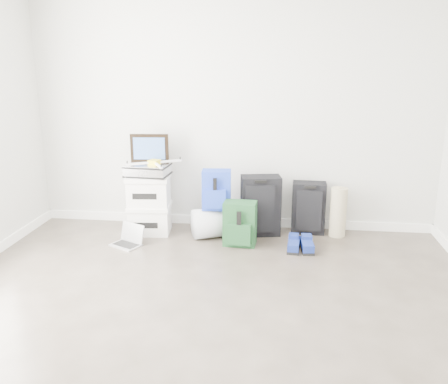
# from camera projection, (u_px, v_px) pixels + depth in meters

# --- Properties ---
(ground) EXTENTS (5.00, 5.00, 0.00)m
(ground) POSITION_uv_depth(u_px,v_px,m) (195.00, 349.00, 3.17)
(ground) COLOR #363027
(ground) RESTS_ON ground
(room_envelope) EXTENTS (4.52, 5.02, 2.71)m
(room_envelope) POSITION_uv_depth(u_px,v_px,m) (191.00, 85.00, 2.72)
(room_envelope) COLOR beige
(room_envelope) RESTS_ON ground
(boxes_stack) EXTENTS (0.49, 0.41, 0.65)m
(boxes_stack) POSITION_uv_depth(u_px,v_px,m) (149.00, 204.00, 5.23)
(boxes_stack) COLOR silver
(boxes_stack) RESTS_ON ground
(briefcase) EXTENTS (0.47, 0.36, 0.13)m
(briefcase) POSITION_uv_depth(u_px,v_px,m) (148.00, 170.00, 5.12)
(briefcase) COLOR #B2B2B7
(briefcase) RESTS_ON boxes_stack
(painting) EXTENTS (0.42, 0.06, 0.31)m
(painting) POSITION_uv_depth(u_px,v_px,m) (149.00, 148.00, 5.16)
(painting) COLOR black
(painting) RESTS_ON briefcase
(drone) EXTENTS (0.54, 0.54, 0.05)m
(drone) POSITION_uv_depth(u_px,v_px,m) (154.00, 162.00, 5.07)
(drone) COLOR yellow
(drone) RESTS_ON briefcase
(duffel_bag) EXTENTS (0.61, 0.51, 0.32)m
(duffel_bag) POSITION_uv_depth(u_px,v_px,m) (217.00, 222.00, 5.15)
(duffel_bag) COLOR gray
(duffel_bag) RESTS_ON ground
(blue_backpack) EXTENTS (0.32, 0.24, 0.42)m
(blue_backpack) POSITION_uv_depth(u_px,v_px,m) (216.00, 191.00, 5.02)
(blue_backpack) COLOR #1B35B0
(blue_backpack) RESTS_ON duffel_bag
(large_suitcase) EXTENTS (0.46, 0.34, 0.65)m
(large_suitcase) POSITION_uv_depth(u_px,v_px,m) (260.00, 206.00, 5.18)
(large_suitcase) COLOR black
(large_suitcase) RESTS_ON ground
(green_backpack) EXTENTS (0.34, 0.26, 0.46)m
(green_backpack) POSITION_uv_depth(u_px,v_px,m) (240.00, 225.00, 4.89)
(green_backpack) COLOR #153A1B
(green_backpack) RESTS_ON ground
(carry_on) EXTENTS (0.37, 0.25, 0.57)m
(carry_on) POSITION_uv_depth(u_px,v_px,m) (308.00, 208.00, 5.24)
(carry_on) COLOR black
(carry_on) RESTS_ON ground
(shoes) EXTENTS (0.28, 0.31, 0.10)m
(shoes) POSITION_uv_depth(u_px,v_px,m) (300.00, 246.00, 4.80)
(shoes) COLOR black
(shoes) RESTS_ON ground
(rolled_rug) EXTENTS (0.18, 0.18, 0.54)m
(rolled_rug) POSITION_uv_depth(u_px,v_px,m) (338.00, 212.00, 5.14)
(rolled_rug) COLOR tan
(rolled_rug) RESTS_ON ground
(laptop) EXTENTS (0.36, 0.33, 0.21)m
(laptop) POSITION_uv_depth(u_px,v_px,m) (129.00, 240.00, 4.94)
(laptop) COLOR silver
(laptop) RESTS_ON ground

